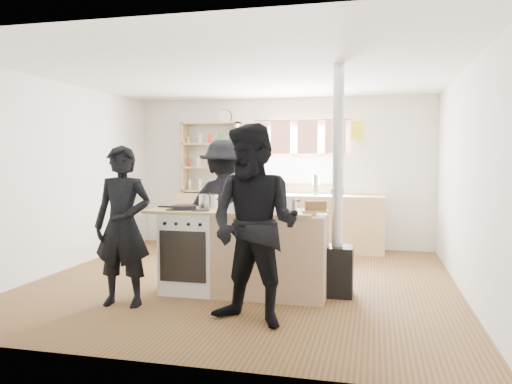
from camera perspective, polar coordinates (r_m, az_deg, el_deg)
ground at (r=6.18m, az=-1.39°, el=-10.18°), size 5.00×5.00×0.01m
back_counter at (r=8.23m, az=2.57°, el=-3.40°), size 3.40×0.55×0.90m
shelving_unit at (r=8.58m, az=-5.17°, el=4.01°), size 1.00×0.28×1.20m
thermos at (r=8.08m, az=6.84°, el=0.77°), size 0.10×0.10×0.31m
cooking_island at (r=5.52m, az=-1.40°, el=-6.89°), size 1.97×0.64×0.93m
skillet_greens at (r=5.57m, az=-8.25°, el=-1.72°), size 0.30×0.30×0.05m
roast_tray at (r=5.44m, az=-1.20°, el=-1.68°), size 0.36×0.31×0.07m
stockpot_stove at (r=5.68m, az=-5.46°, el=-1.07°), size 0.22×0.22×0.18m
stockpot_counter at (r=5.36m, az=3.35°, el=-1.26°), size 0.26×0.26×0.20m
bread_board at (r=5.30m, az=6.81°, el=-1.75°), size 0.32×0.26×0.12m
flue_heater at (r=5.51m, az=9.25°, el=-5.09°), size 0.35×0.35×2.50m
person_near_left at (r=5.24m, az=-14.98°, el=-3.77°), size 0.62×0.43×1.63m
person_near_right at (r=4.45m, az=-0.19°, el=-3.81°), size 1.04×0.91×1.81m
person_far at (r=6.44m, az=-3.66°, el=-1.75°), size 1.17×0.74×1.73m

